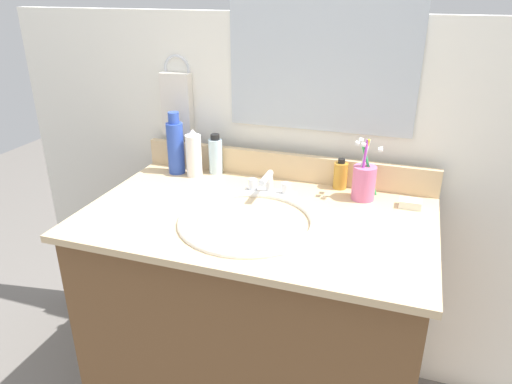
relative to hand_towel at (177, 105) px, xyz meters
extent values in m
cube|color=brown|center=(0.40, -0.32, -0.61)|extent=(0.97, 0.56, 0.75)
cube|color=#D1B284|center=(0.40, -0.32, -0.23)|extent=(1.01, 0.61, 0.02)
cube|color=#D1B284|center=(0.40, -0.02, -0.17)|extent=(1.01, 0.02, 0.09)
cube|color=white|center=(0.40, 0.04, -0.34)|extent=(2.11, 0.04, 1.30)
cube|color=#B2BCC6|center=(0.50, 0.02, 0.23)|extent=(0.60, 0.01, 0.56)
torus|color=silver|center=(0.00, 0.02, 0.12)|extent=(0.10, 0.01, 0.10)
cube|color=silver|center=(0.00, 0.00, 0.00)|extent=(0.11, 0.04, 0.22)
torus|color=white|center=(0.40, -0.37, -0.22)|extent=(0.39, 0.39, 0.02)
ellipsoid|color=white|center=(0.40, -0.37, -0.26)|extent=(0.34, 0.34, 0.11)
cylinder|color=#B2B5BA|center=(0.40, -0.37, -0.29)|extent=(0.04, 0.04, 0.01)
cube|color=silver|center=(0.40, -0.17, -0.21)|extent=(0.16, 0.05, 0.01)
cylinder|color=silver|center=(0.40, -0.17, -0.18)|extent=(0.02, 0.02, 0.06)
cylinder|color=silver|center=(0.40, -0.21, -0.15)|extent=(0.02, 0.09, 0.02)
cylinder|color=silver|center=(0.34, -0.17, -0.19)|extent=(0.03, 0.03, 0.04)
cylinder|color=silver|center=(0.45, -0.17, -0.19)|extent=(0.03, 0.03, 0.04)
cylinder|color=white|center=(0.10, -0.10, -0.15)|extent=(0.05, 0.05, 0.14)
cone|color=white|center=(0.10, -0.10, -0.06)|extent=(0.04, 0.04, 0.02)
cylinder|color=#2D4CB2|center=(0.03, -0.09, -0.13)|extent=(0.06, 0.06, 0.18)
cylinder|color=#2D4CB2|center=(0.03, -0.09, -0.02)|extent=(0.04, 0.04, 0.04)
cylinder|color=silver|center=(0.16, -0.05, -0.16)|extent=(0.05, 0.05, 0.12)
cylinder|color=black|center=(0.16, -0.05, -0.09)|extent=(0.03, 0.03, 0.02)
cylinder|color=gold|center=(0.60, -0.05, -0.18)|extent=(0.04, 0.04, 0.09)
cylinder|color=black|center=(0.60, -0.05, -0.13)|extent=(0.02, 0.02, 0.01)
cylinder|color=#D16693|center=(0.68, -0.11, -0.17)|extent=(0.07, 0.07, 0.11)
cylinder|color=#B23FBF|center=(0.67, -0.12, -0.12)|extent=(0.02, 0.03, 0.18)
cube|color=white|center=(0.67, -0.13, -0.04)|extent=(0.01, 0.02, 0.01)
cylinder|color=yellow|center=(0.67, -0.10, -0.12)|extent=(0.03, 0.03, 0.18)
cube|color=white|center=(0.66, -0.09, -0.04)|extent=(0.01, 0.02, 0.01)
cylinder|color=green|center=(0.69, -0.11, -0.12)|extent=(0.06, 0.02, 0.17)
cube|color=white|center=(0.72, -0.10, -0.06)|extent=(0.01, 0.02, 0.01)
cylinder|color=white|center=(0.67, -0.11, -0.12)|extent=(0.04, 0.02, 0.18)
cube|color=white|center=(0.65, -0.12, -0.04)|extent=(0.01, 0.02, 0.01)
cube|color=white|center=(0.82, -0.13, -0.21)|extent=(0.06, 0.04, 0.02)
camera|label=1|loc=(0.80, -1.50, 0.40)|focal=33.60mm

